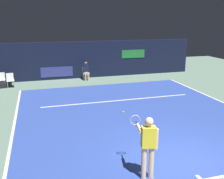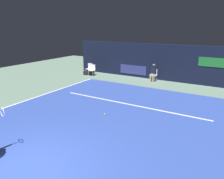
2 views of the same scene
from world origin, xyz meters
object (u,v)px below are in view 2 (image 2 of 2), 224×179
(tennis_ball, at_px, (105,114))
(equipment_bag, at_px, (89,73))
(courtside_chair_far, at_px, (92,69))
(courtside_chair_near, at_px, (89,68))
(line_judge_on_chair, at_px, (153,72))

(tennis_ball, height_order, equipment_bag, equipment_bag)
(courtside_chair_far, bearing_deg, equipment_bag, 176.98)
(courtside_chair_near, relative_size, equipment_bag, 1.05)
(courtside_chair_near, distance_m, equipment_bag, 0.51)
(courtside_chair_near, bearing_deg, line_judge_on_chair, 3.05)
(courtside_chair_far, bearing_deg, tennis_ball, -50.19)
(tennis_ball, bearing_deg, courtside_chair_near, 131.04)
(courtside_chair_far, bearing_deg, courtside_chair_near, 146.87)
(line_judge_on_chair, bearing_deg, tennis_ball, -87.00)
(line_judge_on_chair, bearing_deg, equipment_bag, -173.23)
(line_judge_on_chair, distance_m, courtside_chair_far, 4.93)
(line_judge_on_chair, distance_m, equipment_bag, 5.32)
(courtside_chair_near, xyz_separation_m, courtside_chair_far, (0.54, -0.35, 0.00))
(line_judge_on_chair, bearing_deg, courtside_chair_far, -172.50)
(tennis_ball, distance_m, equipment_bag, 8.46)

